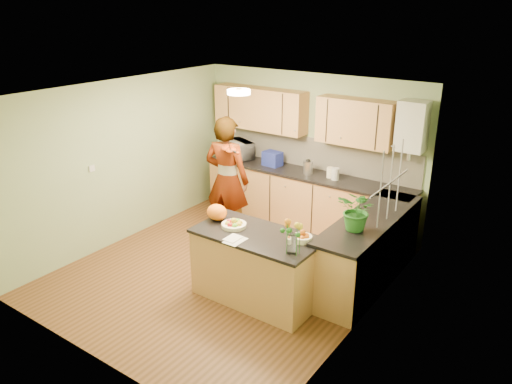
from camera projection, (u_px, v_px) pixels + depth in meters
The scene contains 28 objects.
floor at pixel (228, 271), 7.01m from camera, with size 4.50×4.50×0.00m, color #513317.
ceiling at pixel (224, 92), 6.12m from camera, with size 4.00×4.50×0.02m, color silver.
wall_back at pixel (310, 149), 8.28m from camera, with size 4.00×0.02×2.50m, color #8DA475.
wall_front at pixel (82, 253), 4.84m from camera, with size 4.00×0.02×2.50m, color #8DA475.
wall_left at pixel (124, 161), 7.64m from camera, with size 0.02×4.50×2.50m, color #8DA475.
wall_right at pixel (369, 224), 5.49m from camera, with size 0.02×4.50×2.50m, color #8DA475.
back_counter at pixel (305, 199), 8.27m from camera, with size 3.64×0.62×0.94m.
right_counter at pixel (369, 250), 6.57m from camera, with size 0.62×2.24×0.94m.
splashback at pixel (315, 153), 8.23m from camera, with size 3.60×0.02×0.52m, color beige.
upper_cabinets at pixel (297, 114), 8.03m from camera, with size 3.20×0.34×0.70m.
boiler at pixel (412, 126), 7.01m from camera, with size 0.40×0.30×0.86m.
window_right at pixel (391, 183), 5.84m from camera, with size 0.01×1.30×1.05m.
light_switch at pixel (92, 168), 7.16m from camera, with size 0.02×0.09×0.09m, color silver.
ceiling_lamp at pixel (239, 92), 6.36m from camera, with size 0.30×0.30×0.07m.
peninsula_island at pixel (257, 266), 6.21m from camera, with size 1.57×0.80×0.90m.
fruit_dish at pixel (234, 224), 6.23m from camera, with size 0.31×0.31×0.11m.
orange_bowl at pixel (302, 237), 5.85m from camera, with size 0.23×0.23×0.13m.
flower_vase at pixel (292, 226), 5.48m from camera, with size 0.27×0.27×0.50m.
orange_bag at pixel (217, 212), 6.41m from camera, with size 0.28×0.23×0.21m, color orange.
papers at pixel (235, 240), 5.88m from camera, with size 0.20×0.27×0.01m, color white.
violinist at pixel (227, 180), 7.62m from camera, with size 0.72×0.47×1.98m, color #D9A584.
violin at pixel (228, 148), 7.13m from camera, with size 0.66×0.26×0.13m, color #581805, non-canonical shape.
microwave at pixel (238, 150), 8.83m from camera, with size 0.55×0.38×0.31m, color silver.
blue_box at pixel (272, 159), 8.42m from camera, with size 0.30×0.22×0.24m, color navy.
kettle at pixel (308, 167), 8.01m from camera, with size 0.15×0.15×0.29m.
jar_cream at pixel (330, 172), 7.85m from camera, with size 0.11×0.11×0.17m, color #FAEDC8.
jar_white at pixel (335, 174), 7.76m from camera, with size 0.12×0.12×0.19m, color silver.
potted_plant at pixel (358, 210), 5.96m from camera, with size 0.47×0.40×0.52m, color #276D24.
Camera 1 is at (3.87, -4.80, 3.53)m, focal length 35.00 mm.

